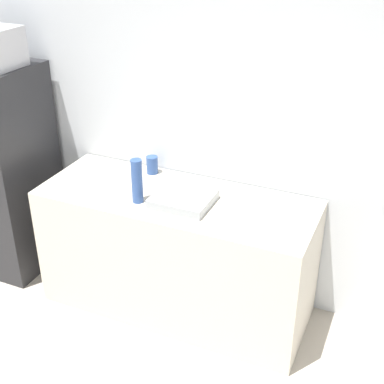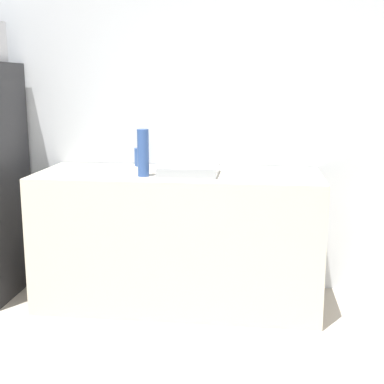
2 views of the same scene
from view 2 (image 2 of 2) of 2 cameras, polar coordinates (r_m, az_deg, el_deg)
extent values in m
cube|color=silver|center=(3.85, 1.41, 8.87)|extent=(8.00, 0.06, 2.60)
cube|color=beige|center=(3.62, -1.45, -4.97)|extent=(1.87, 0.71, 0.90)
cube|color=#9EA3A8|center=(3.45, -0.32, 2.37)|extent=(0.37, 0.33, 0.06)
cylinder|color=#2D4C8C|center=(3.38, -5.23, 4.18)|extent=(0.07, 0.07, 0.30)
cylinder|color=#2D4C8C|center=(3.82, -5.54, 3.73)|extent=(0.08, 0.08, 0.13)
camera|label=1|loc=(1.53, 72.08, 51.14)|focal=50.00mm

